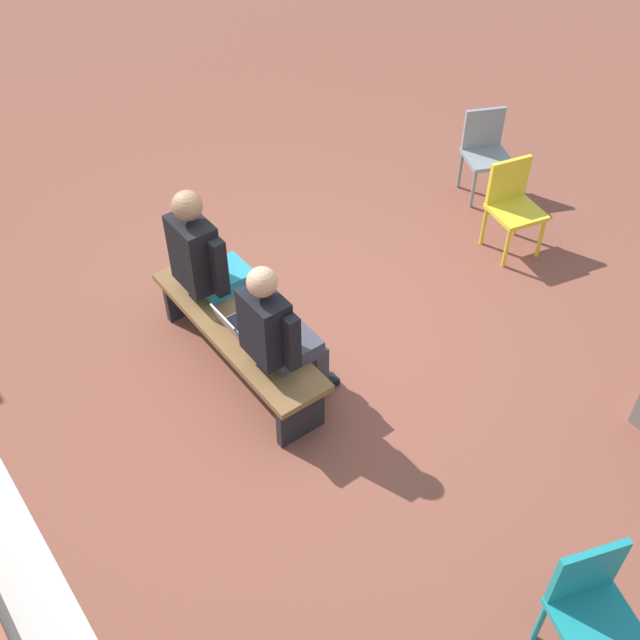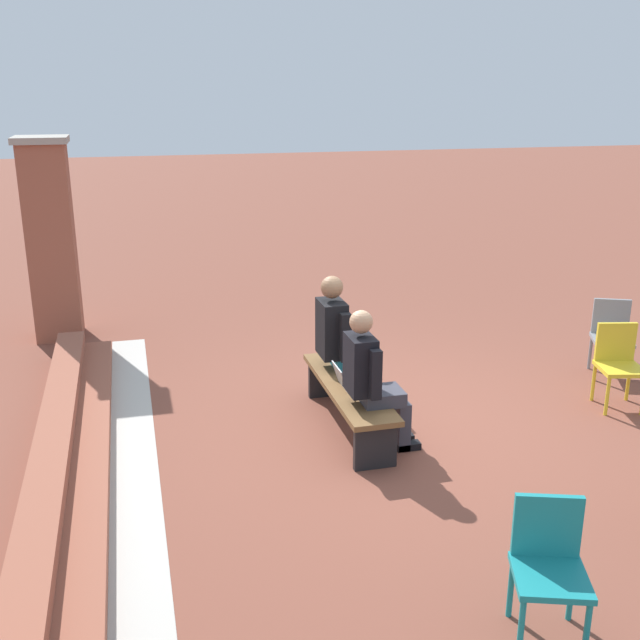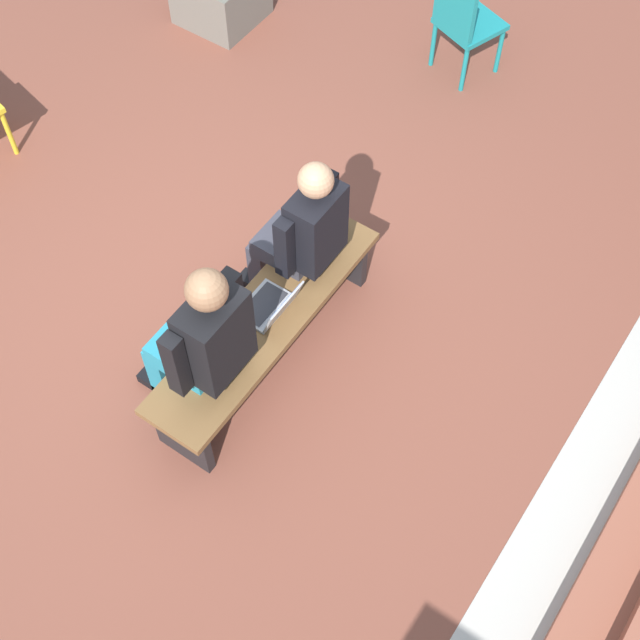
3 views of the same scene
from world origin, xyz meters
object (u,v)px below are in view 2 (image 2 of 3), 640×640
Objects in this scene: plastic_chair_foreground at (618,360)px; plastic_chair_far_left at (611,333)px; person_student at (372,376)px; laptop at (349,381)px; bench at (348,394)px; plastic_chair_far_right at (549,560)px; person_adult at (342,340)px.

plastic_chair_foreground is 1.00× the size of plastic_chair_far_left.
person_student is 0.47m from laptop.
plastic_chair_far_right reaches higher than bench.
plastic_chair_far_right is 4.61m from plastic_chair_far_left.
bench is at bearing 7.92° from person_student.
plastic_chair_far_right is at bearing -173.10° from laptop.
laptop is at bearing 88.02° from plastic_chair_foreground.
person_student is 0.95× the size of person_adult.
person_adult is at bearing -0.27° from person_student.
plastic_chair_far_left is at bearing -78.14° from laptop.
laptop is 3.34m from plastic_chair_far_left.
person_student is at bearing 179.73° from person_adult.
laptop reaches higher than bench.
bench is 3.32m from plastic_chair_far_left.
person_adult reaches higher than bench.
plastic_chair_far_left is (3.57, -2.92, 0.00)m from plastic_chair_far_right.
person_student is 3.38m from plastic_chair_far_left.
laptop is 0.38× the size of plastic_chair_far_right.
person_student is at bearing -172.08° from bench.
plastic_chair_far_right is at bearing -173.72° from person_student.
person_student reaches higher than bench.
bench is 1.37× the size of person_student.
plastic_chair_foreground reaches higher than laptop.
person_adult is 0.56m from laptop.
plastic_chair_foreground is at bearing -91.98° from laptop.
person_student is (-0.47, -0.07, 0.35)m from bench.
plastic_chair_far_right is at bearing -173.46° from bench.
person_student is 2.75m from plastic_chair_foreground.
plastic_chair_far_left is at bearing -78.97° from bench.
person_student is 0.93m from person_adult.
bench is 2.79m from plastic_chair_foreground.
plastic_chair_far_left is (0.69, -3.27, -0.02)m from laptop.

